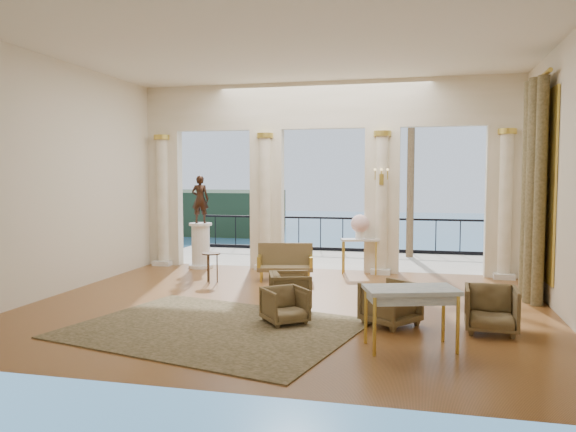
% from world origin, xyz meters
% --- Properties ---
extents(floor, '(9.00, 9.00, 0.00)m').
position_xyz_m(floor, '(0.00, 0.00, 0.00)').
color(floor, '#553517').
rests_on(floor, ground).
extents(room_walls, '(9.00, 9.00, 9.00)m').
position_xyz_m(room_walls, '(0.00, -1.12, 2.88)').
color(room_walls, '#EDE0C6').
rests_on(room_walls, ground).
extents(arcade, '(9.00, 0.56, 4.50)m').
position_xyz_m(arcade, '(-0.00, 3.82, 2.58)').
color(arcade, beige).
rests_on(arcade, ground).
extents(terrace, '(10.00, 3.60, 0.10)m').
position_xyz_m(terrace, '(0.00, 5.80, -0.05)').
color(terrace, '#A49A87').
rests_on(terrace, ground).
extents(balustrade, '(9.00, 0.06, 1.03)m').
position_xyz_m(balustrade, '(0.00, 7.40, 0.41)').
color(balustrade, black).
rests_on(balustrade, terrace).
extents(palm_tree, '(2.00, 2.00, 4.50)m').
position_xyz_m(palm_tree, '(2.00, 6.60, 4.09)').
color(palm_tree, '#4C3823').
rests_on(palm_tree, terrace).
extents(headland, '(22.00, 18.00, 6.00)m').
position_xyz_m(headland, '(-30.00, 70.00, -3.00)').
color(headland, black).
rests_on(headland, sea).
extents(sea, '(160.00, 160.00, 0.00)m').
position_xyz_m(sea, '(0.00, 60.00, -6.00)').
color(sea, '#265682').
rests_on(sea, ground).
extents(curtain, '(0.33, 1.40, 4.09)m').
position_xyz_m(curtain, '(4.28, 1.50, 2.02)').
color(curtain, '#484227').
rests_on(curtain, ground).
extents(window_frame, '(0.04, 1.60, 3.40)m').
position_xyz_m(window_frame, '(4.47, 1.50, 2.10)').
color(window_frame, gold).
rests_on(window_frame, room_walls).
extents(wall_sconce, '(0.30, 0.11, 0.33)m').
position_xyz_m(wall_sconce, '(1.40, 3.51, 2.23)').
color(wall_sconce, gold).
rests_on(wall_sconce, arcade).
extents(rug, '(4.65, 3.99, 0.02)m').
position_xyz_m(rug, '(-0.70, -1.69, 0.01)').
color(rug, '#292D17').
rests_on(rug, ground).
extents(armchair_a, '(0.83, 0.82, 0.62)m').
position_xyz_m(armchair_a, '(0.26, -1.16, 0.31)').
color(armchair_a, '#42321F').
rests_on(armchair_a, ground).
extents(armchair_b, '(0.76, 0.71, 0.75)m').
position_xyz_m(armchair_b, '(3.30, -0.94, 0.37)').
color(armchair_b, '#42321F').
rests_on(armchair_b, ground).
extents(armchair_c, '(0.97, 0.98, 0.74)m').
position_xyz_m(armchair_c, '(1.84, -0.87, 0.37)').
color(armchair_c, '#42321F').
rests_on(armchair_c, ground).
extents(armchair_d, '(0.82, 0.85, 0.70)m').
position_xyz_m(armchair_d, '(0.13, -0.22, 0.35)').
color(armchair_d, '#42321F').
rests_on(armchair_d, ground).
extents(settee, '(1.29, 0.76, 0.80)m').
position_xyz_m(settee, '(-0.59, 2.38, 0.40)').
color(settee, '#42321F').
rests_on(settee, ground).
extents(game_table, '(1.33, 0.97, 0.81)m').
position_xyz_m(game_table, '(2.17, -2.00, 0.73)').
color(game_table, '#92A7B7').
rests_on(game_table, ground).
extents(pedestal, '(0.61, 0.61, 1.12)m').
position_xyz_m(pedestal, '(-3.02, 3.50, 0.54)').
color(pedestal, silver).
rests_on(pedestal, ground).
extents(statue, '(0.45, 0.31, 1.17)m').
position_xyz_m(statue, '(-3.02, 3.50, 1.70)').
color(statue, black).
rests_on(statue, pedestal).
extents(console_table, '(0.92, 0.57, 0.82)m').
position_xyz_m(console_table, '(0.92, 3.55, 0.68)').
color(console_table, silver).
rests_on(console_table, ground).
extents(urn, '(0.43, 0.43, 0.57)m').
position_xyz_m(urn, '(0.92, 3.55, 1.14)').
color(urn, white).
rests_on(urn, console_table).
extents(side_table, '(0.39, 0.39, 0.64)m').
position_xyz_m(side_table, '(-2.05, 1.71, 0.55)').
color(side_table, black).
rests_on(side_table, ground).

